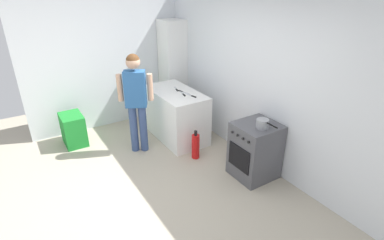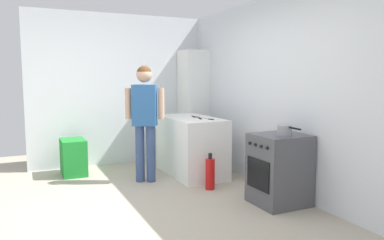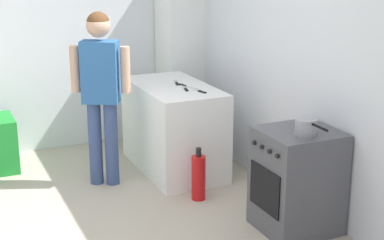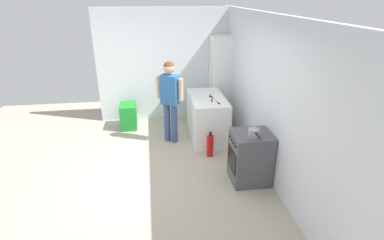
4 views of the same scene
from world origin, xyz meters
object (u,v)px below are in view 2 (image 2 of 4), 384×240
object	(u,v)px
oven_left	(279,169)
fire_extinguisher	(210,174)
knife_chef	(201,118)
knife_carving	(199,118)
knife_utility	(193,116)
recycling_crate_lower	(74,166)
pot	(285,130)
knife_paring	(210,119)
larder_cabinet	(193,106)
recycling_crate_upper	(73,148)
person	(145,113)

from	to	relation	value
oven_left	fire_extinguisher	distance (m)	1.01
knife_chef	knife_carving	bearing A→B (deg)	-59.56
knife_utility	recycling_crate_lower	distance (m)	2.03
pot	knife_paring	distance (m)	1.46
pot	larder_cabinet	world-z (taller)	larder_cabinet
fire_extinguisher	knife_paring	bearing A→B (deg)	153.38
fire_extinguisher	recycling_crate_upper	distance (m)	2.24
knife_paring	recycling_crate_upper	bearing A→B (deg)	-121.40
oven_left	fire_extinguisher	xyz separation A→B (m)	(-0.87, -0.48, -0.21)
knife_carving	knife_paring	bearing A→B (deg)	19.01
knife_chef	recycling_crate_upper	xyz separation A→B (m)	(-0.87, -1.79, -0.48)
pot	recycling_crate_lower	size ratio (longest dim) A/B	0.68
knife_paring	knife_chef	bearing A→B (deg)	-173.20
knife_chef	person	world-z (taller)	person
knife_paring	larder_cabinet	world-z (taller)	larder_cabinet
knife_utility	person	xyz separation A→B (m)	(0.19, -0.86, 0.11)
knife_utility	knife_carving	bearing A→B (deg)	-3.53
fire_extinguisher	person	bearing A→B (deg)	-136.98
oven_left	recycling_crate_upper	size ratio (longest dim) A/B	1.63
recycling_crate_upper	pot	bearing A→B (deg)	38.70
knife_chef	person	distance (m)	0.89
knife_carving	knife_chef	xyz separation A→B (m)	(-0.03, 0.05, 0.00)
knife_chef	fire_extinguisher	size ratio (longest dim) A/B	0.62
recycling_crate_upper	larder_cabinet	bearing A→B (deg)	95.48
recycling_crate_lower	knife_utility	bearing A→B (deg)	69.67
person	larder_cabinet	distance (m)	1.64
oven_left	person	distance (m)	2.06
recycling_crate_lower	pot	bearing A→B (deg)	38.70
knife_paring	fire_extinguisher	xyz separation A→B (m)	(0.46, -0.23, -0.69)
knife_paring	recycling_crate_upper	size ratio (longest dim) A/B	0.40
recycling_crate_lower	larder_cabinet	distance (m)	2.34
pot	larder_cabinet	size ratio (longest dim) A/B	0.18
fire_extinguisher	recycling_crate_lower	world-z (taller)	fire_extinguisher
oven_left	fire_extinguisher	bearing A→B (deg)	-151.22
recycling_crate_lower	recycling_crate_upper	size ratio (longest dim) A/B	1.00
pot	recycling_crate_lower	xyz separation A→B (m)	(-2.55, -2.05, -0.77)
knife_utility	recycling_crate_upper	size ratio (longest dim) A/B	0.48
pot	knife_chef	bearing A→B (deg)	-171.37
knife_utility	larder_cabinet	world-z (taller)	larder_cabinet
knife_carving	knife_chef	size ratio (longest dim) A/B	1.06
oven_left	knife_paring	size ratio (longest dim) A/B	4.04
knife_utility	fire_extinguisher	size ratio (longest dim) A/B	0.50
oven_left	knife_utility	size ratio (longest dim) A/B	3.43
larder_cabinet	pot	bearing A→B (deg)	-2.52
knife_carving	larder_cabinet	distance (m)	1.19
knife_chef	recycling_crate_lower	world-z (taller)	knife_chef
knife_chef	knife_paring	size ratio (longest dim) A/B	1.47
knife_paring	person	xyz separation A→B (m)	(-0.27, -0.91, 0.11)
knife_chef	knife_paring	world-z (taller)	same
knife_utility	recycling_crate_upper	bearing A→B (deg)	-110.33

